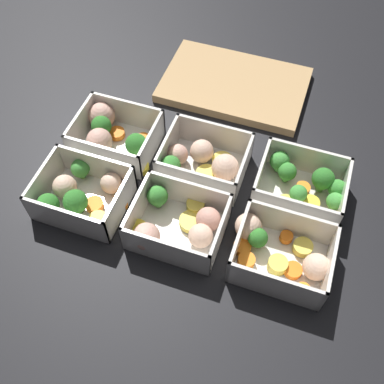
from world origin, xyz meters
TOP-DOWN VIEW (x-y plane):
  - ground_plane at (0.00, 0.00)m, footprint 4.00×4.00m
  - container_near_left at (-0.17, -0.06)m, footprint 0.15×0.12m
  - container_near_center at (-0.00, -0.07)m, footprint 0.15×0.13m
  - container_near_right at (0.16, -0.06)m, footprint 0.16×0.12m
  - container_far_left at (-0.17, 0.07)m, footprint 0.16×0.13m
  - container_far_center at (-0.00, 0.06)m, footprint 0.14×0.13m
  - container_far_right at (0.17, 0.07)m, footprint 0.14×0.12m
  - cutting_board at (-0.01, 0.28)m, footprint 0.28×0.18m

SIDE VIEW (x-z plane):
  - ground_plane at x=0.00m, z-range 0.00..0.00m
  - cutting_board at x=-0.01m, z-range 0.00..0.02m
  - container_near_right at x=0.16m, z-range -0.01..0.05m
  - container_near_center at x=0.00m, z-range -0.01..0.05m
  - container_far_center at x=0.00m, z-range -0.01..0.05m
  - container_near_left at x=-0.17m, z-range -0.01..0.05m
  - container_far_right at x=0.17m, z-range -0.01..0.05m
  - container_far_left at x=-0.17m, z-range 0.00..0.06m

